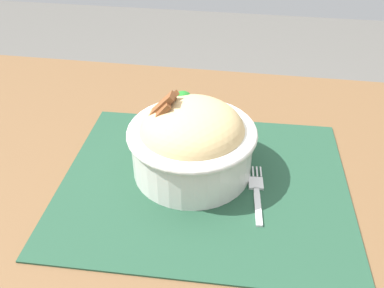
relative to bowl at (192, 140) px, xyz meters
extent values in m
cube|color=brown|center=(0.03, -0.02, -0.08)|extent=(1.39, 0.76, 0.03)
cylinder|color=brown|center=(-0.60, 0.30, -0.44)|extent=(0.04, 0.04, 0.70)
cube|color=#1E422D|center=(0.02, -0.03, -0.06)|extent=(0.44, 0.37, 0.00)
cylinder|color=silver|center=(0.00, 0.00, -0.02)|extent=(0.18, 0.18, 0.08)
torus|color=silver|center=(0.00, 0.00, 0.01)|extent=(0.19, 0.19, 0.01)
ellipsoid|color=tan|center=(0.00, 0.00, 0.02)|extent=(0.19, 0.19, 0.09)
sphere|color=#207124|center=(-0.01, 0.02, 0.04)|extent=(0.03, 0.03, 0.03)
sphere|color=#207124|center=(0.01, 0.00, 0.04)|extent=(0.03, 0.03, 0.03)
sphere|color=#207124|center=(-0.02, 0.04, 0.04)|extent=(0.03, 0.03, 0.03)
cylinder|color=orange|center=(0.02, 0.00, 0.04)|extent=(0.02, 0.04, 0.01)
cube|color=brown|center=(-0.04, 0.02, 0.05)|extent=(0.04, 0.04, 0.04)
cube|color=brown|center=(-0.05, 0.01, 0.05)|extent=(0.04, 0.03, 0.04)
cube|color=brown|center=(-0.05, 0.00, 0.05)|extent=(0.05, 0.02, 0.05)
cube|color=brown|center=(-0.05, -0.01, 0.05)|extent=(0.04, 0.03, 0.04)
cube|color=silver|center=(0.11, -0.07, -0.06)|extent=(0.01, 0.06, 0.00)
cube|color=silver|center=(0.10, -0.04, -0.06)|extent=(0.01, 0.01, 0.00)
cube|color=silver|center=(0.10, -0.02, -0.06)|extent=(0.02, 0.03, 0.00)
cube|color=silver|center=(0.11, 0.01, -0.06)|extent=(0.00, 0.02, 0.00)
cube|color=silver|center=(0.10, 0.01, -0.06)|extent=(0.00, 0.02, 0.00)
cube|color=silver|center=(0.10, 0.01, -0.06)|extent=(0.00, 0.02, 0.00)
cube|color=silver|center=(0.09, 0.01, -0.06)|extent=(0.00, 0.02, 0.00)
camera|label=1|loc=(0.08, -0.49, 0.36)|focal=38.12mm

